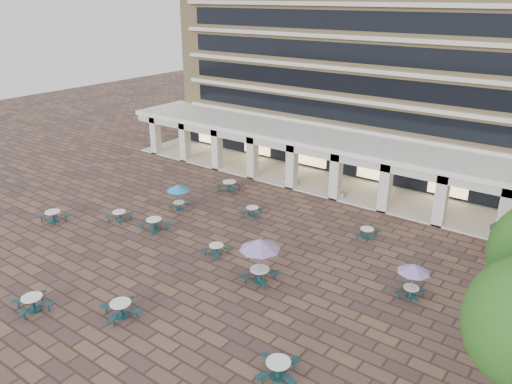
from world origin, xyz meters
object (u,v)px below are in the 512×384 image
Objects in this scene: picnic_table_2 at (121,308)px; picnic_table_0 at (53,216)px; planter_right at (337,192)px; picnic_table_1 at (33,302)px; planter_left at (290,179)px.

picnic_table_0 is at bearing -178.10° from picnic_table_2.
planter_right reaches higher than picnic_table_2.
picnic_table_0 is 1.26× the size of planter_right.
planter_right reaches higher than picnic_table_1.
planter_left is 1.00× the size of planter_right.
picnic_table_2 is 1.51× the size of planter_left.
picnic_table_2 is 1.51× the size of planter_right.
picnic_table_0 reaches higher than picnic_table_1.
planter_left is at bearing 120.03° from picnic_table_2.
planter_left reaches higher than picnic_table_2.
picnic_table_2 reaches higher than picnic_table_1.
picnic_table_1 is 24.51m from planter_right.
planter_left is at bearing 104.38° from picnic_table_1.
picnic_table_0 is at bearing -130.69° from planter_right.
picnic_table_2 reaches higher than picnic_table_0.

